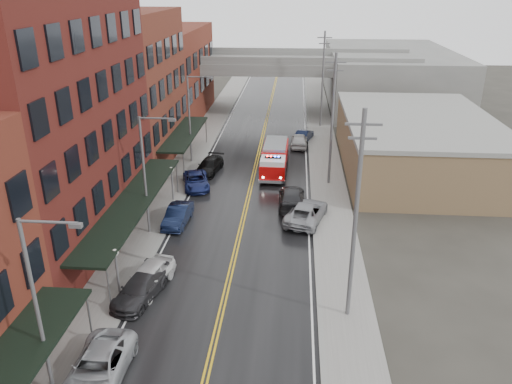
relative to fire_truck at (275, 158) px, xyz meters
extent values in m
cube|color=black|center=(-2.01, -7.68, -1.48)|extent=(11.00, 160.00, 0.02)
cube|color=slate|center=(-9.31, -7.68, -1.42)|extent=(3.00, 160.00, 0.15)
cube|color=slate|center=(5.29, -7.68, -1.42)|extent=(3.00, 160.00, 0.15)
cube|color=gray|center=(-7.66, -7.68, -1.42)|extent=(0.30, 160.00, 0.15)
cube|color=gray|center=(3.64, -7.68, -1.42)|extent=(0.30, 160.00, 0.15)
cube|color=#501B15|center=(-15.31, -14.68, 7.51)|extent=(9.00, 20.00, 18.00)
cube|color=#5D2A1C|center=(-15.31, 2.82, 6.01)|extent=(9.00, 15.00, 15.00)
cube|color=maroon|center=(-15.31, 20.32, 4.51)|extent=(9.00, 20.00, 12.00)
cube|color=brown|center=(13.99, 2.32, 1.01)|extent=(14.00, 22.00, 5.00)
cube|color=slate|center=(15.99, 32.32, 2.51)|extent=(18.00, 30.00, 8.00)
cylinder|color=slate|center=(-8.36, -26.08, 0.01)|extent=(0.10, 0.10, 3.00)
cube|color=black|center=(-9.51, -14.68, 1.51)|extent=(2.60, 18.00, 0.18)
cylinder|color=slate|center=(-8.36, -23.28, 0.01)|extent=(0.10, 0.10, 3.00)
cylinder|color=slate|center=(-8.36, -6.08, 0.01)|extent=(0.10, 0.10, 3.00)
cube|color=black|center=(-9.51, 2.82, 1.51)|extent=(2.60, 13.00, 0.18)
cylinder|color=slate|center=(-8.36, -3.28, 0.01)|extent=(0.10, 0.10, 3.00)
cylinder|color=slate|center=(-8.36, 8.92, 0.01)|extent=(0.10, 0.10, 3.00)
cylinder|color=#59595B|center=(-8.41, -21.68, -0.09)|extent=(0.14, 0.14, 2.80)
sphere|color=silver|center=(-8.41, -21.68, 1.41)|extent=(0.44, 0.44, 0.44)
cylinder|color=#59595B|center=(-8.41, -7.68, -0.09)|extent=(0.14, 0.14, 2.80)
sphere|color=silver|center=(-8.41, -7.68, 1.41)|extent=(0.44, 0.44, 0.44)
cylinder|color=#59595B|center=(-8.81, -29.68, 3.01)|extent=(0.18, 0.18, 9.00)
cylinder|color=#59595B|center=(-7.61, -29.68, 7.41)|extent=(2.40, 0.12, 0.12)
cube|color=#59595B|center=(-6.51, -29.68, 7.31)|extent=(0.50, 0.22, 0.18)
cylinder|color=#59595B|center=(-8.81, -13.68, 3.01)|extent=(0.18, 0.18, 9.00)
cylinder|color=#59595B|center=(-7.61, -13.68, 7.41)|extent=(2.40, 0.12, 0.12)
cube|color=#59595B|center=(-6.51, -13.68, 7.31)|extent=(0.50, 0.22, 0.18)
cylinder|color=#59595B|center=(-8.81, 2.32, 3.01)|extent=(0.18, 0.18, 9.00)
cylinder|color=#59595B|center=(-7.61, 2.32, 7.41)|extent=(2.40, 0.12, 0.12)
cube|color=#59595B|center=(-6.51, 2.32, 7.31)|extent=(0.50, 0.22, 0.18)
cylinder|color=#59595B|center=(5.19, -22.68, 4.51)|extent=(0.24, 0.24, 12.00)
cube|color=#59595B|center=(5.19, -22.68, 9.71)|extent=(1.80, 0.12, 0.12)
cube|color=#59595B|center=(5.19, -22.68, 9.01)|extent=(1.40, 0.12, 0.12)
cylinder|color=#59595B|center=(5.19, -2.68, 4.51)|extent=(0.24, 0.24, 12.00)
cube|color=#59595B|center=(5.19, -2.68, 9.71)|extent=(1.80, 0.12, 0.12)
cube|color=#59595B|center=(5.19, -2.68, 9.01)|extent=(1.40, 0.12, 0.12)
cylinder|color=#59595B|center=(5.19, 17.32, 4.51)|extent=(0.24, 0.24, 12.00)
cube|color=#59595B|center=(5.19, 17.32, 9.71)|extent=(1.80, 0.12, 0.12)
cube|color=#59595B|center=(5.19, 17.32, 9.01)|extent=(1.40, 0.12, 0.12)
cube|color=slate|center=(-2.01, 24.32, 5.26)|extent=(40.00, 10.00, 1.50)
cube|color=slate|center=(-13.01, 24.32, 1.51)|extent=(1.60, 8.00, 6.00)
cube|color=slate|center=(8.99, 24.32, 1.51)|extent=(1.60, 8.00, 6.00)
cube|color=#B50808|center=(0.03, 1.19, -0.02)|extent=(2.49, 5.27, 1.99)
cube|color=#B50808|center=(-0.06, -2.51, -0.31)|extent=(2.43, 2.52, 1.42)
cube|color=silver|center=(-0.06, -2.51, 0.64)|extent=(2.30, 2.33, 0.47)
cube|color=black|center=(-0.05, -2.32, -0.02)|extent=(2.43, 1.57, 0.76)
cube|color=slate|center=(0.03, 1.19, 1.12)|extent=(2.24, 4.89, 0.28)
cube|color=black|center=(-0.06, -2.51, 0.96)|extent=(1.52, 0.30, 0.13)
sphere|color=#FF0C0C|center=(-0.58, -2.50, 1.03)|extent=(0.19, 0.19, 0.19)
sphere|color=#1933FF|center=(0.47, -2.52, 1.03)|extent=(0.19, 0.19, 0.19)
cylinder|color=black|center=(-1.10, -2.58, -1.02)|extent=(0.96, 0.35, 0.95)
cylinder|color=black|center=(0.98, -2.63, -1.02)|extent=(0.96, 0.35, 0.95)
cylinder|color=black|center=(-1.03, 0.74, -1.02)|extent=(0.96, 0.35, 0.95)
cylinder|color=black|center=(1.06, 0.69, -1.02)|extent=(0.96, 0.35, 0.95)
cylinder|color=black|center=(-0.97, 3.11, -1.02)|extent=(0.96, 0.35, 0.95)
cylinder|color=black|center=(1.11, 3.06, -1.02)|extent=(0.96, 0.35, 0.95)
imported|color=#A3A7AB|center=(-7.01, -28.74, -0.74)|extent=(2.55, 5.44, 1.50)
imported|color=#2C2B2E|center=(-7.01, -21.98, -0.80)|extent=(2.92, 5.05, 1.38)
imported|color=silver|center=(-6.81, -20.88, -0.70)|extent=(2.84, 4.95, 1.59)
imported|color=black|center=(-7.01, -11.95, -0.77)|extent=(1.75, 4.47, 1.45)
imported|color=navy|center=(-7.01, -4.48, -0.83)|extent=(3.39, 5.20, 1.33)
imported|color=black|center=(-6.45, -0.49, -0.80)|extent=(2.69, 5.01, 1.38)
imported|color=gray|center=(2.99, -10.65, -0.71)|extent=(3.98, 6.09, 1.56)
imported|color=#242426|center=(1.80, -7.88, -0.71)|extent=(2.28, 5.43, 1.57)
imported|color=#B7B7B7|center=(2.43, 8.52, -0.70)|extent=(1.95, 4.66, 1.57)
imported|color=black|center=(2.99, 10.98, -0.82)|extent=(2.49, 4.31, 1.34)
camera|label=1|loc=(1.88, -46.41, 16.08)|focal=35.00mm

